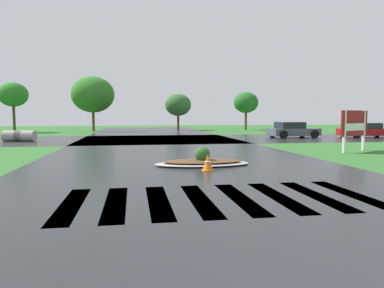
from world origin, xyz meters
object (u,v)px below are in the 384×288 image
(traffic_cone, at_px, (208,163))
(drainage_pipe_stack, at_px, (19,136))
(car_dark_suv, at_px, (367,130))
(car_blue_compact, at_px, (292,130))
(estate_billboard, at_px, (354,125))
(median_island, at_px, (202,161))

(traffic_cone, bearing_deg, drainage_pipe_stack, 124.24)
(car_dark_suv, height_order, traffic_cone, car_dark_suv)
(car_blue_compact, relative_size, traffic_cone, 7.50)
(estate_billboard, height_order, median_island, estate_billboard)
(drainage_pipe_stack, xyz_separation_m, traffic_cone, (10.28, -15.10, -0.11))
(drainage_pipe_stack, distance_m, traffic_cone, 18.26)
(estate_billboard, bearing_deg, car_blue_compact, -128.17)
(estate_billboard, xyz_separation_m, drainage_pipe_stack, (-18.83, 10.15, -0.96))
(drainage_pipe_stack, bearing_deg, estate_billboard, -28.33)
(estate_billboard, height_order, traffic_cone, estate_billboard)
(estate_billboard, xyz_separation_m, car_dark_suv, (7.92, 10.20, -0.77))
(median_island, height_order, car_dark_suv, car_dark_suv)
(car_blue_compact, distance_m, car_dark_suv, 6.17)
(median_island, bearing_deg, traffic_cone, -93.24)
(median_island, bearing_deg, car_blue_compact, 54.76)
(traffic_cone, bearing_deg, car_blue_compact, 56.94)
(drainage_pipe_stack, bearing_deg, car_blue_compact, 2.20)
(estate_billboard, distance_m, traffic_cone, 9.94)
(estate_billboard, height_order, car_dark_suv, estate_billboard)
(traffic_cone, bearing_deg, median_island, 86.76)
(estate_billboard, relative_size, drainage_pipe_stack, 0.94)
(car_blue_compact, bearing_deg, traffic_cone, -128.24)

